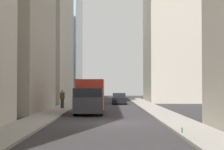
{
  "coord_description": "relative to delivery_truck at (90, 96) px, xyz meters",
  "views": [
    {
      "loc": [
        -23.98,
        -0.24,
        2.3
      ],
      "look_at": [
        15.53,
        -0.47,
        3.42
      ],
      "focal_mm": 62.04,
      "sensor_mm": 36.0,
      "label": 1
    }
  ],
  "objects": [
    {
      "name": "sidewalk_right",
      "position": [
        -7.86,
        3.1,
        -1.39
      ],
      "size": [
        90.0,
        2.2,
        0.14
      ],
      "primitive_type": "cube",
      "color": "gray",
      "rests_on": "ground_plane"
    },
    {
      "name": "sidewalk_left",
      "position": [
        -7.86,
        -5.9,
        -1.39
      ],
      "size": [
        90.0,
        2.2,
        0.14
      ],
      "primitive_type": "cube",
      "color": "gray",
      "rests_on": "ground_plane"
    },
    {
      "name": "sedan_black",
      "position": [
        17.01,
        -2.8,
        -0.8
      ],
      "size": [
        4.3,
        1.78,
        1.42
      ],
      "color": "black",
      "rests_on": "ground_plane"
    },
    {
      "name": "pedestrian",
      "position": [
        5.88,
        2.99,
        -0.34
      ],
      "size": [
        0.26,
        0.44,
        1.79
      ],
      "color": "black",
      "rests_on": "sidewalk_right"
    },
    {
      "name": "building_left_far",
      "position": [
        24.13,
        -12.0,
        10.36
      ],
      "size": [
        12.24,
        10.0,
        23.65
      ],
      "color": "#A8A091",
      "rests_on": "ground_plane"
    },
    {
      "name": "discarded_bottle",
      "position": [
        -13.97,
        -4.98,
        -1.21
      ],
      "size": [
        0.07,
        0.07,
        0.27
      ],
      "color": "#236033",
      "rests_on": "sidewalk_left"
    },
    {
      "name": "building_right_far",
      "position": [
        21.72,
        9.2,
        7.7
      ],
      "size": [
        16.77,
        10.0,
        18.31
      ],
      "color": "beige",
      "rests_on": "ground_plane"
    },
    {
      "name": "delivery_truck",
      "position": [
        0.0,
        0.0,
        0.0
      ],
      "size": [
        6.46,
        2.25,
        2.84
      ],
      "color": "red",
      "rests_on": "ground_plane"
    },
    {
      "name": "ground_plane",
      "position": [
        -7.86,
        -1.4,
        -1.46
      ],
      "size": [
        135.0,
        135.0,
        0.0
      ],
      "primitive_type": "plane",
      "color": "#302D30"
    }
  ]
}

